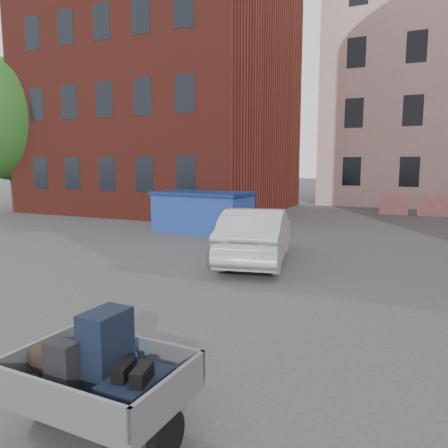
% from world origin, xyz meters
% --- Properties ---
extents(ground, '(120.00, 120.00, 0.00)m').
position_xyz_m(ground, '(0.00, 0.00, 0.00)').
color(ground, '#38383A').
rests_on(ground, ground).
extents(building_brick, '(12.00, 10.00, 14.00)m').
position_xyz_m(building_brick, '(-9.00, 13.00, 7.00)').
color(building_brick, '#591E16').
rests_on(building_brick, ground).
extents(far_building, '(6.00, 6.00, 8.00)m').
position_xyz_m(far_building, '(-20.00, 22.00, 4.00)').
color(far_building, maroon).
rests_on(far_building, ground).
extents(tree, '(5.28, 5.28, 8.30)m').
position_xyz_m(tree, '(-16.00, 9.00, 5.17)').
color(tree, '#3D2B1C').
rests_on(tree, ground).
extents(barriers, '(4.70, 0.18, 1.00)m').
position_xyz_m(barriers, '(4.20, 15.00, 0.50)').
color(barriers, red).
rests_on(barriers, ground).
extents(trailer, '(1.63, 1.83, 1.20)m').
position_xyz_m(trailer, '(1.23, -4.53, 0.61)').
color(trailer, black).
rests_on(trailer, ground).
extents(dumpster, '(3.62, 2.07, 1.47)m').
position_xyz_m(dumpster, '(-3.46, 6.50, 0.74)').
color(dumpster, '#1F3A95').
rests_on(dumpster, ground).
extents(silver_car, '(2.33, 4.39, 1.37)m').
position_xyz_m(silver_car, '(0.00, 2.85, 0.69)').
color(silver_car, '#A3A5AA').
rests_on(silver_car, ground).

